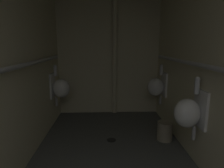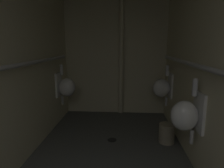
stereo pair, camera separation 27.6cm
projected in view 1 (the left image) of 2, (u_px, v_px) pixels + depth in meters
The scene contains 11 objects.
wall_left at pixel (12, 63), 2.09m from camera, with size 0.06×4.03×2.49m, color beige.
wall_right at pixel (209, 63), 2.17m from camera, with size 0.06×4.03×2.49m, color beige.
wall_back at pixel (109, 54), 4.07m from camera, with size 2.19×0.06×2.49m, color beige.
urinal_left_mid at pixel (60, 88), 3.56m from camera, with size 0.32×0.30×0.76m.
urinal_right_mid at pixel (189, 112), 2.27m from camera, with size 0.32×0.30×0.76m.
urinal_right_far at pixel (157, 86), 3.67m from camera, with size 0.32×0.30×0.76m.
supply_pipe_left at pixel (19, 66), 2.07m from camera, with size 0.06×3.28×0.06m.
supply_pipe_right at pixel (199, 65), 2.20m from camera, with size 0.06×3.25×0.06m.
standpipe_back_wall at pixel (115, 55), 3.97m from camera, with size 0.10×0.10×2.44m, color beige.
floor_drain at pixel (111, 140), 3.03m from camera, with size 0.14×0.14×0.01m, color black.
waste_bin at pixel (165, 131), 3.02m from camera, with size 0.23×0.23×0.29m, color #9E937A.
Camera 1 is at (-0.07, -0.18, 1.44)m, focal length 31.67 mm.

